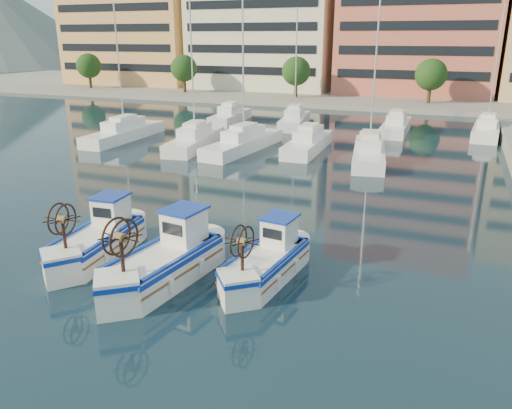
# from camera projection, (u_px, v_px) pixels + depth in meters

# --- Properties ---
(ground) EXTENTS (300.00, 300.00, 0.00)m
(ground) POSITION_uv_depth(u_px,v_px,m) (224.00, 276.00, 19.29)
(ground) COLOR #162E3B
(ground) RESTS_ON ground
(waterfront) EXTENTS (180.00, 40.00, 25.60)m
(waterfront) POSITION_uv_depth(u_px,v_px,m) (481.00, 19.00, 69.69)
(waterfront) COLOR gray
(waterfront) RESTS_ON ground
(yacht_marina) EXTENTS (38.68, 23.12, 11.50)m
(yacht_marina) POSITION_uv_depth(u_px,v_px,m) (314.00, 134.00, 44.53)
(yacht_marina) COLOR white
(yacht_marina) RESTS_ON ground
(fishing_boat_a) EXTENTS (2.32, 4.87, 2.99)m
(fishing_boat_a) POSITION_uv_depth(u_px,v_px,m) (98.00, 238.00, 20.85)
(fishing_boat_a) COLOR white
(fishing_boat_a) RESTS_ON ground
(fishing_boat_b) EXTENTS (2.73, 5.27, 3.21)m
(fishing_boat_b) POSITION_uv_depth(u_px,v_px,m) (166.00, 259.00, 18.74)
(fishing_boat_b) COLOR white
(fishing_boat_b) RESTS_ON ground
(fishing_boat_c) EXTENTS (2.28, 4.55, 2.78)m
(fishing_boat_c) POSITION_uv_depth(u_px,v_px,m) (267.00, 259.00, 18.97)
(fishing_boat_c) COLOR white
(fishing_boat_c) RESTS_ON ground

